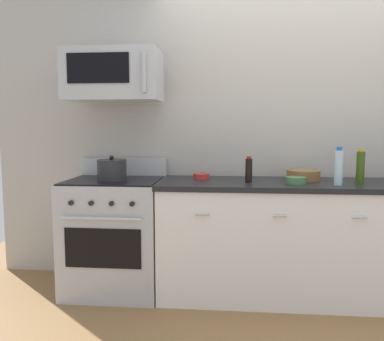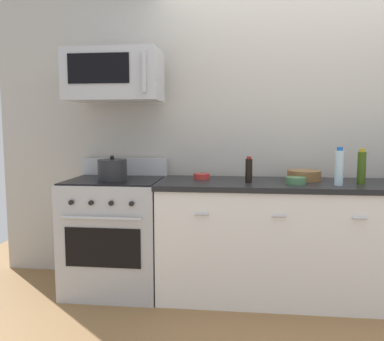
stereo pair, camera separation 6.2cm
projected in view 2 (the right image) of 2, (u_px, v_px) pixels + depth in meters
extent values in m
plane|color=olive|center=(307.00, 297.00, 3.13)|extent=(6.54, 6.54, 0.00)
cube|color=#B7B2A8|center=(304.00, 126.00, 3.38)|extent=(5.45, 0.10, 2.70)
cube|color=white|center=(309.00, 243.00, 3.08)|extent=(2.33, 0.62, 0.88)
cube|color=black|center=(311.00, 185.00, 3.03)|extent=(2.36, 0.65, 0.04)
cube|color=black|center=(314.00, 307.00, 2.85)|extent=(2.33, 0.02, 0.10)
cylinder|color=silver|center=(202.00, 214.00, 2.82)|extent=(0.10, 0.02, 0.02)
cylinder|color=silver|center=(279.00, 216.00, 2.76)|extent=(0.10, 0.02, 0.02)
cylinder|color=silver|center=(360.00, 218.00, 2.70)|extent=(0.10, 0.02, 0.02)
cube|color=#B7BABF|center=(116.00, 235.00, 3.25)|extent=(0.76, 0.64, 0.91)
cube|color=black|center=(103.00, 248.00, 2.93)|extent=(0.58, 0.01, 0.30)
cylinder|color=#B7BABF|center=(100.00, 218.00, 2.88)|extent=(0.61, 0.02, 0.02)
cube|color=#B7BABF|center=(124.00, 167.00, 3.48)|extent=(0.76, 0.06, 0.16)
cube|color=black|center=(115.00, 180.00, 3.20)|extent=(0.73, 0.61, 0.01)
cylinder|color=black|center=(71.00, 202.00, 2.91)|extent=(0.04, 0.02, 0.04)
cylinder|color=black|center=(91.00, 203.00, 2.89)|extent=(0.04, 0.02, 0.04)
cylinder|color=black|center=(111.00, 203.00, 2.88)|extent=(0.04, 0.02, 0.04)
cylinder|color=black|center=(131.00, 204.00, 2.86)|extent=(0.04, 0.02, 0.04)
cube|color=#B7BABF|center=(114.00, 76.00, 3.16)|extent=(0.74, 0.40, 0.40)
cube|color=black|center=(98.00, 68.00, 2.96)|extent=(0.48, 0.01, 0.22)
cube|color=#B7BABF|center=(144.00, 71.00, 2.91)|extent=(0.02, 0.04, 0.30)
cylinder|color=black|center=(249.00, 171.00, 3.01)|extent=(0.05, 0.05, 0.18)
cylinder|color=maroon|center=(249.00, 158.00, 3.00)|extent=(0.03, 0.03, 0.02)
cylinder|color=#385114|center=(362.00, 168.00, 2.93)|extent=(0.06, 0.06, 0.24)
cylinder|color=#B29919|center=(362.00, 150.00, 2.92)|extent=(0.04, 0.04, 0.02)
cylinder|color=silver|center=(339.00, 168.00, 2.86)|extent=(0.06, 0.06, 0.25)
cylinder|color=blue|center=(340.00, 149.00, 2.85)|extent=(0.04, 0.04, 0.03)
cylinder|color=#477A4C|center=(296.00, 181.00, 2.95)|extent=(0.15, 0.15, 0.05)
torus|color=#477A4C|center=(296.00, 178.00, 2.95)|extent=(0.15, 0.15, 0.01)
cylinder|color=#477A4C|center=(296.00, 183.00, 2.95)|extent=(0.08, 0.08, 0.01)
cylinder|color=#B72D28|center=(202.00, 176.00, 3.23)|extent=(0.13, 0.13, 0.04)
torus|color=#B72D28|center=(202.00, 174.00, 3.23)|extent=(0.13, 0.13, 0.01)
cylinder|color=#B72D28|center=(202.00, 178.00, 3.24)|extent=(0.07, 0.07, 0.01)
cylinder|color=brown|center=(304.00, 175.00, 3.14)|extent=(0.26, 0.26, 0.08)
torus|color=brown|center=(304.00, 171.00, 3.14)|extent=(0.26, 0.26, 0.01)
cylinder|color=brown|center=(304.00, 180.00, 3.14)|extent=(0.14, 0.14, 0.01)
cylinder|color=#262628|center=(112.00, 170.00, 3.14)|extent=(0.23, 0.23, 0.16)
sphere|color=black|center=(112.00, 158.00, 3.13)|extent=(0.04, 0.04, 0.04)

